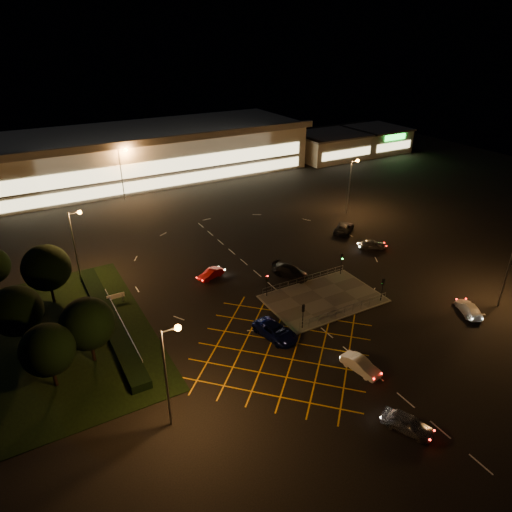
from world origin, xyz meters
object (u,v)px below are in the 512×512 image
car_right_silver (372,244)px  car_east_grey (344,228)px  signal_nw (267,281)px  signal_se (383,285)px  car_queue_white (361,365)px  car_far_dkgrey (290,271)px  car_approach_white (469,308)px  signal_sw (303,312)px  signal_ne (342,259)px  car_left_blue (275,331)px  car_near_silver (407,423)px  car_circ_red (211,274)px

car_right_silver → car_east_grey: 7.22m
car_right_silver → signal_nw: bearing=129.1°
signal_se → signal_nw: bearing=-33.6°
car_queue_white → car_far_dkgrey: bearing=66.6°
signal_nw → car_approach_white: 24.68m
signal_se → car_east_grey: signal_se is taller
signal_sw → car_east_grey: signal_sw is taller
car_right_silver → car_east_grey: size_ratio=0.77×
car_right_silver → car_east_grey: (0.33, 7.22, 0.04)m
signal_nw → signal_ne: (12.00, 0.00, 0.00)m
signal_se → signal_sw: bearing=0.0°
car_east_grey → signal_ne: bearing=101.2°
car_east_grey → car_left_blue: bearing=89.2°
signal_sw → car_right_silver: 24.85m
signal_nw → car_near_silver: bearing=-91.3°
car_left_blue → car_far_dkgrey: car_far_dkgrey is taller
car_queue_white → car_right_silver: size_ratio=1.01×
signal_sw → signal_ne: same height
car_far_dkgrey → car_east_grey: bearing=3.7°
car_circ_red → car_approach_white: 33.10m
car_near_silver → car_right_silver: bearing=27.5°
car_circ_red → car_east_grey: bearing=79.2°
signal_sw → car_approach_white: bearing=159.5°
car_near_silver → car_approach_white: 21.98m
car_near_silver → car_circ_red: car_near_silver is taller
car_left_blue → car_circ_red: size_ratio=1.46×
signal_nw → car_circ_red: (-4.20, 8.04, -1.73)m
signal_sw → car_east_grey: size_ratio=0.57×
signal_ne → car_east_grey: bearing=49.1°
car_right_silver → car_east_grey: car_east_grey is taller
signal_se → car_approach_white: (7.35, -7.23, -1.70)m
signal_nw → car_right_silver: bearing=11.1°
car_circ_red → car_approach_white: size_ratio=0.84×
signal_se → car_east_grey: (9.91, 19.42, -1.60)m
car_near_silver → car_left_blue: (-2.94, 16.76, 0.02)m
car_far_dkgrey → car_left_blue: bearing=-153.6°
signal_se → car_far_dkgrey: 12.84m
car_queue_white → signal_ne: bearing=46.3°
signal_se → car_right_silver: size_ratio=0.74×
signal_nw → car_circ_red: signal_nw is taller
car_left_blue → car_approach_white: car_left_blue is taller
signal_se → car_approach_white: 10.45m
car_near_silver → signal_se: bearing=27.9°
car_queue_white → car_circ_red: (-5.21, 24.79, -0.07)m
signal_ne → car_far_dkgrey: (-6.43, 3.01, -1.58)m
car_left_blue → signal_nw: bearing=54.5°
signal_nw → car_approach_white: signal_nw is taller
car_left_blue → signal_ne: bearing=15.4°
signal_sw → signal_se: (12.00, 0.00, 0.00)m
signal_sw → car_near_silver: bearing=88.1°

